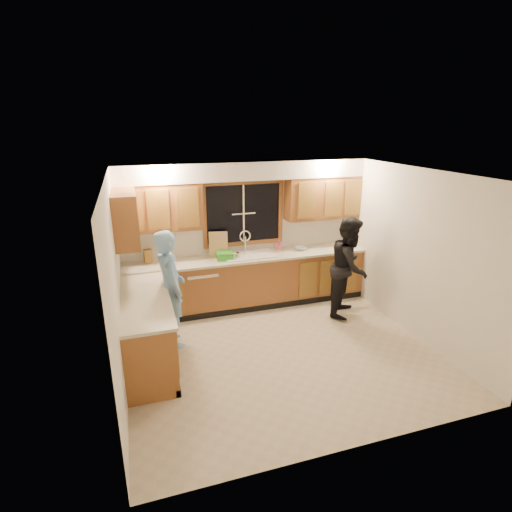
{
  "coord_description": "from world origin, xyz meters",
  "views": [
    {
      "loc": [
        -1.84,
        -4.63,
        3.11
      ],
      "look_at": [
        -0.17,
        0.65,
        1.24
      ],
      "focal_mm": 28.0,
      "sensor_mm": 36.0,
      "label": 1
    }
  ],
  "objects": [
    {
      "name": "woman",
      "position": [
        1.5,
        0.79,
        0.84
      ],
      "size": [
        1.01,
        1.03,
        1.67
      ],
      "primitive_type": "imported",
      "rotation": [
        0.0,
        0.0,
        0.86
      ],
      "color": "black",
      "rests_on": "floor"
    },
    {
      "name": "floor",
      "position": [
        0.0,
        0.0,
        0.0
      ],
      "size": [
        4.2,
        4.2,
        0.0
      ],
      "primitive_type": "plane",
      "color": "#C5B297",
      "rests_on": "ground"
    },
    {
      "name": "soap_bottle",
      "position": [
        0.62,
        1.79,
        1.01
      ],
      "size": [
        0.1,
        0.11,
        0.18
      ],
      "primitive_type": "imported",
      "rotation": [
        0.0,
        0.0,
        0.35
      ],
      "color": "#F05B81",
      "rests_on": "countertop_back"
    },
    {
      "name": "dishwasher",
      "position": [
        -0.85,
        1.59,
        0.41
      ],
      "size": [
        0.6,
        0.56,
        0.82
      ],
      "primitive_type": "cube",
      "color": "white",
      "rests_on": "floor"
    },
    {
      "name": "wall_back",
      "position": [
        0.0,
        1.9,
        1.25
      ],
      "size": [
        4.2,
        0.0,
        4.2
      ],
      "primitive_type": "plane",
      "rotation": [
        1.57,
        0.0,
        0.0
      ],
      "color": "silver",
      "rests_on": "ground"
    },
    {
      "name": "window_frame",
      "position": [
        0.0,
        1.89,
        1.6
      ],
      "size": [
        1.44,
        0.03,
        1.14
      ],
      "color": "black",
      "rests_on": "wall_back"
    },
    {
      "name": "can_left",
      "position": [
        -0.21,
        1.51,
        0.98
      ],
      "size": [
        0.08,
        0.08,
        0.11
      ],
      "primitive_type": "cylinder",
      "rotation": [
        0.0,
        0.0,
        -0.42
      ],
      "color": "tan",
      "rests_on": "countertop_back"
    },
    {
      "name": "ceiling",
      "position": [
        0.0,
        0.0,
        2.5
      ],
      "size": [
        4.2,
        4.2,
        0.0
      ],
      "primitive_type": "plane",
      "rotation": [
        3.14,
        0.0,
        0.0
      ],
      "color": "silver"
    },
    {
      "name": "countertop_left",
      "position": [
        -1.79,
        0.35,
        0.9
      ],
      "size": [
        0.63,
        1.9,
        0.04
      ],
      "primitive_type": "cube",
      "color": "beige",
      "rests_on": "base_cabinets_left"
    },
    {
      "name": "upper_cabinets_right",
      "position": [
        1.43,
        1.73,
        1.83
      ],
      "size": [
        1.35,
        0.33,
        0.75
      ],
      "primitive_type": "cube",
      "color": "#94572B",
      "rests_on": "wall_back"
    },
    {
      "name": "can_right",
      "position": [
        -0.33,
        1.46,
        0.98
      ],
      "size": [
        0.07,
        0.07,
        0.11
      ],
      "primitive_type": "cylinder",
      "rotation": [
        0.0,
        0.0,
        -0.05
      ],
      "color": "tan",
      "rests_on": "countertop_back"
    },
    {
      "name": "man",
      "position": [
        -1.42,
        0.69,
        0.86
      ],
      "size": [
        0.5,
        0.68,
        1.72
      ],
      "primitive_type": "imported",
      "rotation": [
        0.0,
        0.0,
        1.71
      ],
      "color": "#75A8DE",
      "rests_on": "floor"
    },
    {
      "name": "stove",
      "position": [
        -1.8,
        -0.22,
        0.45
      ],
      "size": [
        0.58,
        0.75,
        0.9
      ],
      "primitive_type": "cube",
      "color": "white",
      "rests_on": "floor"
    },
    {
      "name": "upper_cabinets_left",
      "position": [
        -1.43,
        1.73,
        1.83
      ],
      "size": [
        1.35,
        0.33,
        0.75
      ],
      "primitive_type": "cube",
      "color": "#94572B",
      "rests_on": "wall_back"
    },
    {
      "name": "base_cabinets_back",
      "position": [
        0.0,
        1.6,
        0.44
      ],
      "size": [
        4.2,
        0.6,
        0.88
      ],
      "primitive_type": "cube",
      "color": "#94572B",
      "rests_on": "ground"
    },
    {
      "name": "countertop_back",
      "position": [
        0.0,
        1.58,
        0.9
      ],
      "size": [
        4.2,
        0.63,
        0.04
      ],
      "primitive_type": "cube",
      "color": "beige",
      "rests_on": "base_cabinets_back"
    },
    {
      "name": "sink",
      "position": [
        0.0,
        1.6,
        0.86
      ],
      "size": [
        0.86,
        0.52,
        0.57
      ],
      "color": "white",
      "rests_on": "countertop_back"
    },
    {
      "name": "knife_block",
      "position": [
        -1.66,
        1.75,
        1.03
      ],
      "size": [
        0.14,
        0.13,
        0.23
      ],
      "primitive_type": "cube",
      "rotation": [
        0.0,
        0.0,
        0.23
      ],
      "color": "olive",
      "rests_on": "countertop_back"
    },
    {
      "name": "base_cabinets_left",
      "position": [
        -1.8,
        0.35,
        0.44
      ],
      "size": [
        0.6,
        1.9,
        0.88
      ],
      "primitive_type": "cube",
      "color": "#94572B",
      "rests_on": "ground"
    },
    {
      "name": "wall_left",
      "position": [
        -2.1,
        0.0,
        1.25
      ],
      "size": [
        0.0,
        3.8,
        3.8
      ],
      "primitive_type": "plane",
      "rotation": [
        1.57,
        0.0,
        1.57
      ],
      "color": "silver",
      "rests_on": "ground"
    },
    {
      "name": "wall_right",
      "position": [
        2.1,
        0.0,
        1.25
      ],
      "size": [
        0.0,
        3.8,
        3.8
      ],
      "primitive_type": "plane",
      "rotation": [
        1.57,
        0.0,
        -1.57
      ],
      "color": "silver",
      "rests_on": "ground"
    },
    {
      "name": "bowl",
      "position": [
        0.98,
        1.64,
        0.95
      ],
      "size": [
        0.24,
        0.24,
        0.05
      ],
      "primitive_type": "imported",
      "rotation": [
        0.0,
        0.0,
        -0.08
      ],
      "color": "silver",
      "rests_on": "countertop_back"
    },
    {
      "name": "cutting_board",
      "position": [
        -0.49,
        1.75,
        1.13
      ],
      "size": [
        0.33,
        0.17,
        0.42
      ],
      "primitive_type": "cube",
      "rotation": [
        -0.21,
        0.0,
        -0.2
      ],
      "color": "tan",
      "rests_on": "countertop_back"
    },
    {
      "name": "dish_crate",
      "position": [
        -0.43,
        1.54,
        0.98
      ],
      "size": [
        0.31,
        0.29,
        0.13
      ],
      "primitive_type": "cube",
      "rotation": [
        0.0,
        0.0,
        -0.14
      ],
      "color": "green",
      "rests_on": "countertop_back"
    },
    {
      "name": "soffit",
      "position": [
        0.0,
        1.72,
        2.35
      ],
      "size": [
        4.2,
        0.35,
        0.3
      ],
      "primitive_type": "cube",
      "color": "white",
      "rests_on": "wall_back"
    },
    {
      "name": "upper_cabinets_return",
      "position": [
        -1.94,
        1.12,
        1.83
      ],
      "size": [
        0.33,
        0.9,
        0.75
      ],
      "primitive_type": "cube",
      "color": "#94572B",
      "rests_on": "wall_left"
    }
  ]
}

